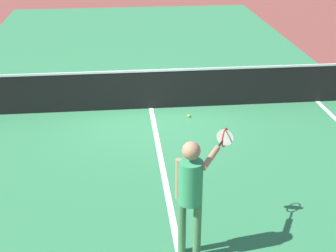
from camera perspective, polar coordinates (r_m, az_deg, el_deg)
The scene contains 6 objects.
ground_plane at distance 11.61m, azimuth -2.01°, elevation 2.08°, with size 60.00×60.00×0.00m, color brown.
court_surface_inbounds at distance 11.61m, azimuth -2.01°, elevation 2.09°, with size 10.62×24.40×0.00m, color #2D7247.
line_center_service at distance 8.75m, azimuth -0.43°, elevation -5.98°, with size 0.10×6.40×0.01m, color white.
net at distance 11.42m, azimuth -2.04°, elevation 4.36°, with size 10.39×0.09×1.07m.
player_near at distance 6.42m, azimuth 2.76°, elevation -7.01°, with size 0.90×1.03×1.75m.
tennis_ball_near_net at distance 11.12m, azimuth 2.45°, elevation 1.21°, with size 0.07×0.07×0.07m, color #CCE033.
Camera 1 is at (-0.74, -10.68, 4.49)m, focal length 52.11 mm.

